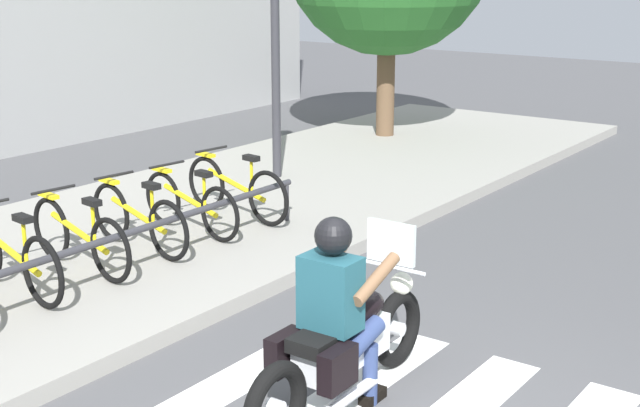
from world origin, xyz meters
TOP-DOWN VIEW (x-y plane):
  - crosswalk_stripe_3 at (0.52, 0.80)m, footprint 2.80×0.40m
  - crosswalk_stripe_4 at (0.52, 1.60)m, footprint 2.80×0.40m
  - motorcycle at (0.56, 0.74)m, footprint 2.17×0.62m
  - rider at (0.48, 0.74)m, footprint 0.63×0.54m
  - bicycle_3 at (0.29, 4.19)m, footprint 0.48×1.71m
  - bicycle_4 at (1.06, 4.19)m, footprint 0.48×1.67m
  - bicycle_5 at (1.82, 4.19)m, footprint 0.48×1.63m
  - bicycle_6 at (2.59, 4.19)m, footprint 0.48×1.60m
  - bicycle_7 at (3.36, 4.19)m, footprint 0.48×1.72m
  - bike_rack at (0.67, 3.63)m, footprint 5.98×0.07m
  - street_lamp at (5.25, 5.07)m, footprint 0.28×0.28m

SIDE VIEW (x-z plane):
  - crosswalk_stripe_3 at x=0.52m, z-range 0.00..0.01m
  - crosswalk_stripe_4 at x=0.52m, z-range 0.00..0.01m
  - motorcycle at x=0.56m, z-range -0.15..1.06m
  - bicycle_6 at x=2.59m, z-range 0.12..0.86m
  - bicycle_5 at x=1.82m, z-range 0.12..0.88m
  - bicycle_4 at x=1.06m, z-range 0.12..0.89m
  - bicycle_7 at x=3.36m, z-range 0.12..0.90m
  - bicycle_3 at x=0.29m, z-range 0.11..0.91m
  - bike_rack at x=0.67m, z-range 0.34..0.82m
  - rider at x=0.48m, z-range 0.10..1.53m
  - street_lamp at x=5.25m, z-range 0.44..4.23m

